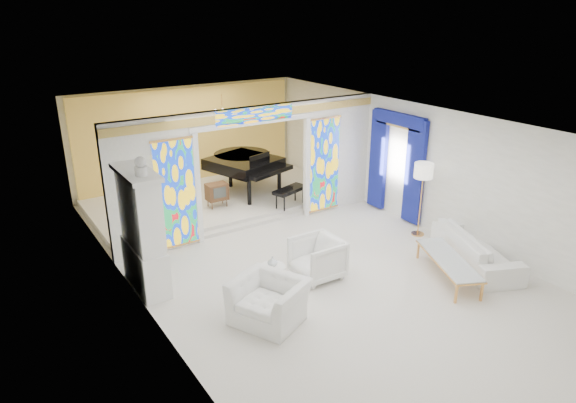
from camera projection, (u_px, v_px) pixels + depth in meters
floor at (301, 257)px, 11.22m from camera, size 12.00×12.00×0.00m
ceiling at (302, 122)px, 10.16m from camera, size 7.00×12.00×0.02m
wall_back at (188, 136)px, 15.39m from camera, size 7.00×0.02×3.00m
wall_left at (135, 230)px, 8.90m from camera, size 0.02×12.00×3.00m
wall_right at (420, 166)px, 12.48m from camera, size 0.02×12.00×3.00m
partition_wall at (254, 163)px, 12.20m from camera, size 7.00×0.22×3.00m
stained_glass_left at (176, 194)px, 11.20m from camera, size 0.90×0.04×2.40m
stained_glass_right at (324, 165)px, 13.28m from camera, size 0.90×0.04×2.40m
stained_glass_transom at (255, 115)px, 11.70m from camera, size 2.00×0.04×0.34m
alcove_platform at (218, 199)px, 14.40m from camera, size 6.80×3.80×0.18m
gold_curtain_back at (190, 137)px, 15.29m from camera, size 6.70×0.10×2.90m
chandelier at (222, 111)px, 13.55m from camera, size 0.48×0.48×0.30m
blue_drapes at (396, 157)px, 12.95m from camera, size 0.14×1.85×2.65m
china_cabinet at (142, 232)px, 9.63m from camera, size 0.56×1.46×2.72m
armchair_left at (269, 301)px, 8.83m from camera, size 1.45×1.52×0.77m
armchair_right at (317, 258)px, 10.26m from camera, size 0.94×0.91×0.84m
sofa at (476, 248)px, 10.84m from camera, size 1.83×2.57×0.70m
side_table at (273, 276)px, 9.62m from camera, size 0.55×0.55×0.61m
vase at (272, 261)px, 9.51m from camera, size 0.24×0.24×0.19m
coffee_table at (449, 260)px, 10.22m from camera, size 1.37×2.03×0.44m
floor_lamp at (423, 174)px, 11.81m from camera, size 0.56×0.56×1.78m
grand_piano at (245, 162)px, 14.51m from camera, size 2.24×3.42×1.23m
tv_console at (217, 192)px, 13.45m from camera, size 0.55×0.39×0.63m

